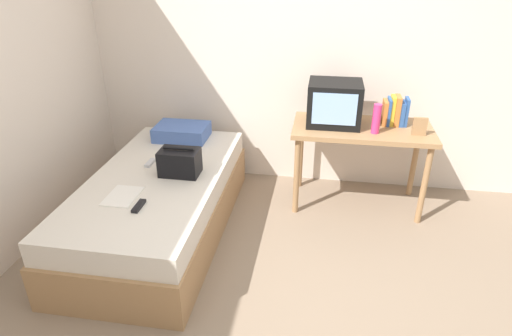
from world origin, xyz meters
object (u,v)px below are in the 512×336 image
object	(u,v)px
tv	(334,103)
remote_silver	(150,163)
desk	(361,137)
book_row	(395,112)
picture_frame	(420,126)
handbag	(180,162)
bed	(160,204)
remote_dark	(139,206)
pillow	(182,132)
water_bottle	(376,119)
magazine	(123,196)

from	to	relation	value
tv	remote_silver	bearing A→B (deg)	-158.64
tv	remote_silver	world-z (taller)	tv
desk	book_row	world-z (taller)	book_row
picture_frame	handbag	bearing A→B (deg)	-163.70
bed	remote_dark	xyz separation A→B (m)	(0.06, -0.47, 0.27)
pillow	handbag	size ratio (longest dim) A/B	1.58
water_bottle	remote_dark	xyz separation A→B (m)	(-1.60, -1.05, -0.34)
bed	water_bottle	bearing A→B (deg)	19.18
desk	remote_silver	size ratio (longest dim) A/B	8.06
book_row	remote_dark	size ratio (longest dim) A/B	1.59
picture_frame	water_bottle	bearing A→B (deg)	-179.03
bed	book_row	distance (m)	2.09
book_row	remote_silver	size ratio (longest dim) A/B	1.72
pillow	handbag	world-z (taller)	handbag
handbag	remote_silver	world-z (taller)	handbag
water_bottle	remote_dark	size ratio (longest dim) A/B	1.55
book_row	pillow	xyz separation A→B (m)	(-1.87, -0.06, -0.28)
remote_silver	tv	bearing A→B (deg)	21.36
handbag	remote_dark	size ratio (longest dim) A/B	1.92
picture_frame	remote_dark	world-z (taller)	picture_frame
desk	handbag	distance (m)	1.54
desk	water_bottle	size ratio (longest dim) A/B	4.80
remote_dark	water_bottle	bearing A→B (deg)	33.15
tv	bed	bearing A→B (deg)	-150.68
tv	picture_frame	distance (m)	0.70
water_bottle	picture_frame	distance (m)	0.34
tv	water_bottle	size ratio (longest dim) A/B	1.82
picture_frame	pillow	distance (m)	2.06
remote_silver	water_bottle	bearing A→B (deg)	12.63
handbag	water_bottle	bearing A→B (deg)	19.58
bed	magazine	world-z (taller)	magazine
bed	pillow	bearing A→B (deg)	92.72
book_row	remote_dark	bearing A→B (deg)	-144.27
bed	remote_dark	world-z (taller)	remote_dark
book_row	picture_frame	bearing A→B (deg)	-52.83
desk	tv	world-z (taller)	tv
remote_silver	remote_dark	bearing A→B (deg)	-74.64
water_bottle	magazine	size ratio (longest dim) A/B	0.83
water_bottle	tv	bearing A→B (deg)	153.84
desk	picture_frame	world-z (taller)	picture_frame
tv	pillow	xyz separation A→B (m)	(-1.36, 0.00, -0.35)
tv	book_row	distance (m)	0.52
pillow	magazine	world-z (taller)	pillow
tv	water_bottle	distance (m)	0.38
book_row	water_bottle	bearing A→B (deg)	-126.71
bed	desk	distance (m)	1.77
bed	water_bottle	xyz separation A→B (m)	(1.66, 0.58, 0.61)
book_row	magazine	xyz separation A→B (m)	(-1.95, -1.16, -0.34)
desk	remote_dark	bearing A→B (deg)	-142.20
bed	magazine	bearing A→B (deg)	-108.03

